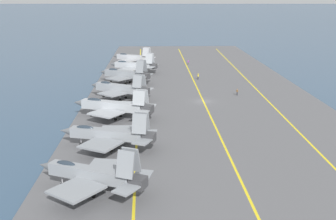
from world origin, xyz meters
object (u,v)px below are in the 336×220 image
parked_jet_sixth (125,74)px  crew_purple_vest (188,62)px  parked_jet_eighth (133,57)px  parked_jet_fifth (120,88)px  parked_jet_fourth (114,106)px  parked_jet_seventh (134,65)px  parked_jet_third (109,134)px  crew_brown_vest (237,92)px  crew_yellow_vest (198,76)px  parked_jet_second (93,174)px

parked_jet_sixth → crew_purple_vest: bearing=-32.8°
parked_jet_eighth → parked_jet_fifth: bearing=178.8°
parked_jet_fourth → parked_jet_seventh: parked_jet_seventh is taller
parked_jet_third → crew_brown_vest: bearing=-38.0°
parked_jet_fifth → parked_jet_seventh: (33.93, -1.91, -0.22)m
parked_jet_fifth → parked_jet_eighth: (50.17, -1.04, -0.18)m
parked_jet_fifth → crew_brown_vest: (2.94, -28.37, -1.74)m
parked_jet_eighth → crew_brown_vest: parked_jet_eighth is taller
parked_jet_third → crew_purple_vest: 83.87m
crew_purple_vest → parked_jet_seventh: bearing=129.6°
parked_jet_third → parked_jet_eighth: (82.65, -0.34, 0.08)m
crew_yellow_vest → crew_purple_vest: bearing=1.5°
parked_jet_sixth → crew_brown_vest: parked_jet_sixth is taller
parked_jet_sixth → parked_jet_seventh: size_ratio=0.98×
parked_jet_fourth → parked_jet_sixth: size_ratio=1.12×
parked_jet_seventh → crew_purple_vest: size_ratio=9.19×
parked_jet_second → parked_jet_seventh: size_ratio=0.97×
parked_jet_fifth → crew_yellow_vest: bearing=-42.3°
parked_jet_fifth → crew_yellow_vest: 31.12m
parked_jet_third → crew_purple_vest: parked_jet_third is taller
parked_jet_second → parked_jet_fifth: parked_jet_second is taller
parked_jet_third → parked_jet_seventh: size_ratio=1.03×
parked_jet_second → crew_yellow_vest: 74.11m
parked_jet_second → parked_jet_fifth: bearing=0.3°
parked_jet_seventh → parked_jet_eighth: bearing=3.1°
parked_jet_fourth → parked_jet_sixth: parked_jet_sixth is taller
parked_jet_second → parked_jet_sixth: 66.06m
parked_jet_eighth → crew_brown_vest: bearing=-149.9°
parked_jet_sixth → parked_jet_third: bearing=-179.4°
parked_jet_fourth → parked_jet_eighth: size_ratio=1.10×
parked_jet_second → parked_jet_third: (15.68, -0.45, -0.14)m
parked_jet_seventh → crew_brown_vest: parked_jet_seventh is taller
crew_yellow_vest → parked_jet_fourth: bearing=151.6°
parked_jet_fifth → crew_purple_vest: 53.09m
parked_jet_eighth → parked_jet_seventh: bearing=-176.9°
parked_jet_third → parked_jet_fourth: size_ratio=0.94×
parked_jet_fourth → parked_jet_fifth: 15.76m
parked_jet_eighth → crew_purple_vest: size_ratio=9.17×
parked_jet_third → parked_jet_fourth: (16.72, 0.73, 0.20)m
parked_jet_fifth → parked_jet_eighth: parked_jet_fifth is taller
parked_jet_seventh → parked_jet_second: bearing=178.8°
parked_jet_fourth → parked_jet_seventh: (49.69, -1.95, -0.17)m
parked_jet_eighth → crew_purple_vest: (-1.10, -19.17, -1.56)m
crew_purple_vest → crew_brown_vest: size_ratio=1.00×
crew_yellow_vest → parked_jet_second: bearing=163.8°
crew_yellow_vest → crew_purple_vest: crew_yellow_vest is taller
parked_jet_fourth → crew_purple_vest: 67.94m
parked_jet_seventh → parked_jet_eighth: (16.24, 0.88, 0.04)m
parked_jet_eighth → crew_purple_vest: 19.26m
parked_jet_seventh → crew_yellow_vest: size_ratio=8.64×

